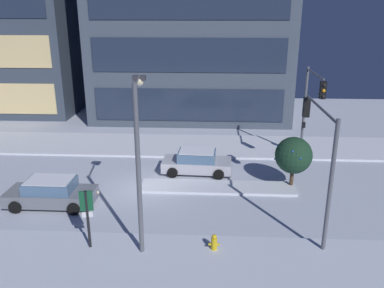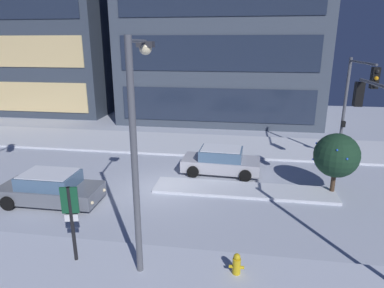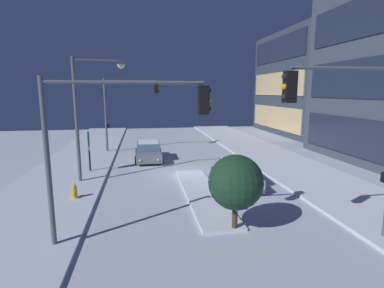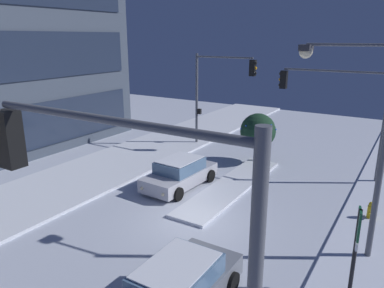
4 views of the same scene
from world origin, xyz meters
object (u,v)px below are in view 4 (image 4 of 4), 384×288
at_px(car_far, 180,173).
at_px(traffic_light_corner_near_left, 136,251).
at_px(traffic_light_corner_near_right, 338,100).
at_px(street_lamp_arched, 359,121).
at_px(decorated_tree_median, 258,131).
at_px(traffic_light_corner_far_right, 218,85).
at_px(parking_info_sign, 356,241).
at_px(fire_hydrant, 370,212).

relative_size(car_far, traffic_light_corner_near_left, 0.69).
height_order(traffic_light_corner_near_right, street_lamp_arched, street_lamp_arched).
bearing_deg(decorated_tree_median, car_far, 161.34).
xyz_separation_m(traffic_light_corner_far_right, traffic_light_corner_near_left, (-18.44, -8.45, 0.16)).
height_order(traffic_light_corner_far_right, parking_info_sign, traffic_light_corner_far_right).
relative_size(traffic_light_corner_near_left, street_lamp_arched, 0.89).
relative_size(traffic_light_corner_near_right, street_lamp_arched, 0.81).
relative_size(parking_info_sign, decorated_tree_median, 0.91).
xyz_separation_m(street_lamp_arched, parking_info_sign, (-2.21, -0.62, -3.03)).
relative_size(fire_hydrant, parking_info_sign, 0.31).
height_order(car_far, fire_hydrant, car_far).
bearing_deg(street_lamp_arched, car_far, -20.63).
distance_m(car_far, decorated_tree_median, 6.08).
relative_size(traffic_light_corner_near_right, traffic_light_corner_near_left, 0.90).
bearing_deg(car_far, decorated_tree_median, 164.22).
xyz_separation_m(car_far, traffic_light_corner_far_right, (7.23, 1.71, 3.64)).
xyz_separation_m(fire_hydrant, decorated_tree_median, (4.53, 6.93, 1.57)).
xyz_separation_m(parking_info_sign, decorated_tree_median, (9.89, 7.03, 0.19)).
height_order(fire_hydrant, parking_info_sign, parking_info_sign).
distance_m(traffic_light_corner_near_right, parking_info_sign, 10.70).
bearing_deg(traffic_light_corner_near_right, decorated_tree_median, 2.23).
height_order(car_far, decorated_tree_median, decorated_tree_median).
bearing_deg(street_lamp_arched, fire_hydrant, -105.98).
relative_size(traffic_light_corner_near_left, decorated_tree_median, 2.15).
height_order(traffic_light_corner_far_right, street_lamp_arched, street_lamp_arched).
relative_size(traffic_light_corner_far_right, fire_hydrant, 7.45).
bearing_deg(street_lamp_arched, traffic_light_corner_near_left, 73.48).
height_order(traffic_light_corner_near_right, fire_hydrant, traffic_light_corner_near_right).
distance_m(traffic_light_corner_far_right, traffic_light_corner_near_left, 20.28).
height_order(car_far, street_lamp_arched, street_lamp_arched).
height_order(traffic_light_corner_far_right, fire_hydrant, traffic_light_corner_far_right).
relative_size(traffic_light_corner_far_right, parking_info_sign, 2.27).
distance_m(traffic_light_corner_near_right, traffic_light_corner_far_right, 8.05).
xyz_separation_m(car_far, traffic_light_corner_near_left, (-11.21, -6.74, 3.80)).
bearing_deg(decorated_tree_median, parking_info_sign, -144.60).
bearing_deg(traffic_light_corner_far_right, parking_info_sign, -47.18).
distance_m(street_lamp_arched, fire_hydrant, 5.45).
bearing_deg(traffic_light_corner_near_right, car_far, 43.03).
height_order(street_lamp_arched, decorated_tree_median, street_lamp_arched).
relative_size(traffic_light_corner_near_right, decorated_tree_median, 1.94).
bearing_deg(traffic_light_corner_near_left, car_far, -58.97).
bearing_deg(traffic_light_corner_far_right, car_far, -76.70).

